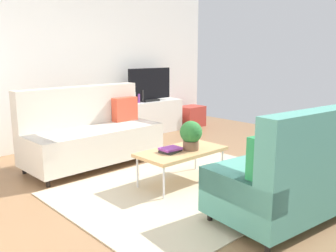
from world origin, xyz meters
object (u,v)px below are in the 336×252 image
object	(u,v)px
couch_beige	(91,134)
tv	(150,85)
bottle_1	(139,98)
vase_0	(124,99)
storage_trunk	(191,116)
bottle_2	(143,96)
potted_plant	(191,134)
table_book_0	(170,151)
coffee_table	(182,152)
tv_console	(149,117)
bottle_0	(134,98)
couch_green	(304,171)

from	to	relation	value
couch_beige	tv	bearing A→B (deg)	-154.14
bottle_1	vase_0	bearing A→B (deg)	162.56
storage_trunk	bottle_2	distance (m)	1.40
storage_trunk	potted_plant	xyz separation A→B (m)	(-2.54, -2.40, 0.39)
tv	table_book_0	xyz separation A→B (m)	(-1.69, -2.39, -0.52)
coffee_table	tv	xyz separation A→B (m)	(1.53, 2.42, 0.56)
tv	bottle_1	bearing A→B (deg)	-176.10
table_book_0	tv_console	bearing A→B (deg)	54.94
vase_0	table_book_0	bearing A→B (deg)	-114.31
vase_0	bottle_1	size ratio (longest dim) A/B	0.98
potted_plant	bottle_0	distance (m)	2.68
vase_0	bottle_2	distance (m)	0.40
tv_console	bottle_1	xyz separation A→B (m)	(-0.29, -0.04, 0.40)
coffee_table	bottle_0	world-z (taller)	bottle_0
tv_console	storage_trunk	bearing A→B (deg)	-5.19
couch_beige	couch_green	distance (m)	2.92
couch_beige	bottle_0	world-z (taller)	couch_beige
coffee_table	tv	world-z (taller)	tv
tv	storage_trunk	world-z (taller)	tv
bottle_0	bottle_1	world-z (taller)	bottle_0
tv_console	vase_0	xyz separation A→B (m)	(-0.58, 0.05, 0.40)
potted_plant	table_book_0	bearing A→B (deg)	159.62
potted_plant	bottle_0	xyz separation A→B (m)	(1.04, 2.46, 0.13)
couch_green	potted_plant	xyz separation A→B (m)	(-0.18, 1.35, 0.16)
tv_console	potted_plant	world-z (taller)	potted_plant
bottle_1	storage_trunk	bearing A→B (deg)	-2.47
bottle_1	couch_green	bearing A→B (deg)	-104.16
table_book_0	bottle_0	xyz separation A→B (m)	(1.29, 2.37, 0.31)
bottle_1	potted_plant	bearing A→B (deg)	-114.97
vase_0	tv_console	bearing A→B (deg)	-4.93
coffee_table	storage_trunk	bearing A→B (deg)	41.61
tv	vase_0	xyz separation A→B (m)	(-0.58, 0.07, -0.23)
coffee_table	vase_0	size ratio (longest dim) A/B	6.58
tv_console	bottle_2	world-z (taller)	bottle_2
couch_green	bottle_0	world-z (taller)	couch_green
coffee_table	vase_0	bearing A→B (deg)	69.07
couch_green	coffee_table	size ratio (longest dim) A/B	1.80
tv_console	bottle_0	distance (m)	0.58
tv	storage_trunk	bearing A→B (deg)	-4.16
couch_beige	tv_console	xyz separation A→B (m)	(1.92, 1.02, -0.12)
tv	bottle_2	bearing A→B (deg)	-174.17
couch_green	bottle_1	bearing A→B (deg)	82.49
table_book_0	bottle_2	bearing A→B (deg)	57.75
tv_console	bottle_1	distance (m)	0.50
tv	potted_plant	world-z (taller)	tv
coffee_table	potted_plant	distance (m)	0.25
coffee_table	bottle_2	world-z (taller)	bottle_2
couch_beige	bottle_2	distance (m)	2.01
couch_beige	couch_green	bearing A→B (deg)	101.57
coffee_table	bottle_2	bearing A→B (deg)	60.88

